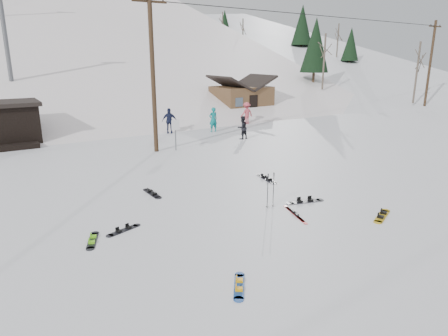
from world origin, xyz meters
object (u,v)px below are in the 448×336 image
utility_pole (153,71)px  cabin (241,99)px  hero_snowboard (239,286)px  hero_skis (295,214)px

utility_pole → cabin: utility_pole is taller
hero_snowboard → hero_skis: (4.34, 2.81, 0.00)m
cabin → hero_skis: 25.36m
hero_snowboard → hero_skis: bearing=-21.7°
cabin → hero_skis: (-12.63, -21.94, -1.46)m
cabin → hero_snowboard: (-16.97, -24.75, -1.46)m
utility_pole → hero_skis: (0.37, -11.94, -4.65)m
hero_snowboard → utility_pole: bearing=20.4°
hero_snowboard → hero_skis: size_ratio=0.65×
utility_pole → cabin: 16.71m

